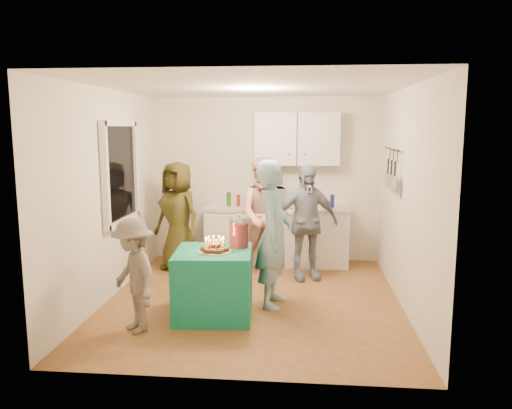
# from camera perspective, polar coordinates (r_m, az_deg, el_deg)

# --- Properties ---
(floor) EXTENTS (4.00, 4.00, 0.00)m
(floor) POSITION_cam_1_polar(r_m,az_deg,el_deg) (6.34, -0.30, -10.82)
(floor) COLOR brown
(floor) RESTS_ON ground
(ceiling) EXTENTS (4.00, 4.00, 0.00)m
(ceiling) POSITION_cam_1_polar(r_m,az_deg,el_deg) (5.99, -0.32, 13.31)
(ceiling) COLOR white
(ceiling) RESTS_ON floor
(back_wall) EXTENTS (3.60, 3.60, 0.00)m
(back_wall) POSITION_cam_1_polar(r_m,az_deg,el_deg) (8.01, 1.09, 2.88)
(back_wall) COLOR silver
(back_wall) RESTS_ON floor
(left_wall) EXTENTS (4.00, 4.00, 0.00)m
(left_wall) POSITION_cam_1_polar(r_m,az_deg,el_deg) (6.46, -16.42, 1.06)
(left_wall) COLOR silver
(left_wall) RESTS_ON floor
(right_wall) EXTENTS (4.00, 4.00, 0.00)m
(right_wall) POSITION_cam_1_polar(r_m,az_deg,el_deg) (6.12, 16.71, 0.64)
(right_wall) COLOR silver
(right_wall) RESTS_ON floor
(window_night) EXTENTS (0.04, 1.00, 1.20)m
(window_night) POSITION_cam_1_polar(r_m,az_deg,el_deg) (6.70, -15.33, 3.53)
(window_night) COLOR black
(window_night) RESTS_ON left_wall
(counter) EXTENTS (2.20, 0.58, 0.86)m
(counter) POSITION_cam_1_polar(r_m,az_deg,el_deg) (7.84, 2.37, -3.70)
(counter) COLOR white
(counter) RESTS_ON floor
(countertop) EXTENTS (2.24, 0.62, 0.05)m
(countertop) POSITION_cam_1_polar(r_m,az_deg,el_deg) (7.75, 2.39, -0.42)
(countertop) COLOR beige
(countertop) RESTS_ON counter
(upper_cabinet) EXTENTS (1.30, 0.30, 0.80)m
(upper_cabinet) POSITION_cam_1_polar(r_m,az_deg,el_deg) (7.79, 4.72, 7.48)
(upper_cabinet) COLOR white
(upper_cabinet) RESTS_ON back_wall
(pot_rack) EXTENTS (0.12, 1.00, 0.60)m
(pot_rack) POSITION_cam_1_polar(r_m,az_deg,el_deg) (6.76, 15.00, 4.02)
(pot_rack) COLOR black
(pot_rack) RESTS_ON right_wall
(microwave) EXTENTS (0.60, 0.48, 0.29)m
(microwave) POSITION_cam_1_polar(r_m,az_deg,el_deg) (7.74, 1.27, 0.85)
(microwave) COLOR white
(microwave) RESTS_ON countertop
(party_table) EXTENTS (0.91, 0.91, 0.76)m
(party_table) POSITION_cam_1_polar(r_m,az_deg,el_deg) (5.75, -4.85, -8.96)
(party_table) COLOR #127758
(party_table) RESTS_ON floor
(donut_cake) EXTENTS (0.38, 0.38, 0.18)m
(donut_cake) POSITION_cam_1_polar(r_m,az_deg,el_deg) (5.56, -4.74, -4.53)
(donut_cake) COLOR #381C0C
(donut_cake) RESTS_ON party_table
(punch_jar) EXTENTS (0.22, 0.22, 0.34)m
(punch_jar) POSITION_cam_1_polar(r_m,az_deg,el_deg) (5.77, -1.96, -3.21)
(punch_jar) COLOR #B00E23
(punch_jar) RESTS_ON party_table
(man_birthday) EXTENTS (0.49, 0.69, 1.76)m
(man_birthday) POSITION_cam_1_polar(r_m,az_deg,el_deg) (5.94, 2.05, -3.36)
(man_birthday) COLOR #82A9BD
(man_birthday) RESTS_ON floor
(woman_back_left) EXTENTS (0.95, 0.84, 1.63)m
(woman_back_left) POSITION_cam_1_polar(r_m,az_deg,el_deg) (7.55, -8.91, -1.33)
(woman_back_left) COLOR brown
(woman_back_left) RESTS_ON floor
(woman_back_center) EXTENTS (0.87, 0.70, 1.70)m
(woman_back_center) POSITION_cam_1_polar(r_m,az_deg,el_deg) (7.25, 1.15, -1.33)
(woman_back_center) COLOR #DC8272
(woman_back_center) RESTS_ON floor
(woman_back_right) EXTENTS (1.03, 0.67, 1.62)m
(woman_back_right) POSITION_cam_1_polar(r_m,az_deg,el_deg) (7.02, 5.66, -2.05)
(woman_back_right) COLOR #101A35
(woman_back_right) RESTS_ON floor
(child_near_left) EXTENTS (0.85, 0.88, 1.21)m
(child_near_left) POSITION_cam_1_polar(r_m,az_deg,el_deg) (5.39, -13.81, -7.91)
(child_near_left) COLOR #5C534A
(child_near_left) RESTS_ON floor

